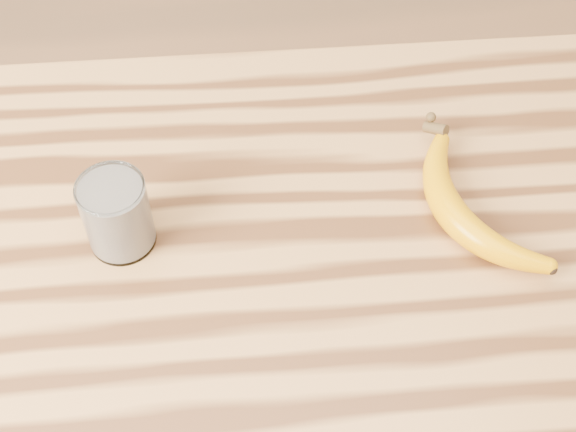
{
  "coord_description": "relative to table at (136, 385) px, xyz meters",
  "views": [
    {
      "loc": [
        0.14,
        -0.41,
        1.6
      ],
      "look_at": [
        0.18,
        0.1,
        0.93
      ],
      "focal_mm": 50.0,
      "sensor_mm": 36.0,
      "label": 1
    }
  ],
  "objects": [
    {
      "name": "table",
      "position": [
        0.0,
        0.0,
        0.0
      ],
      "size": [
        1.2,
        0.8,
        0.9
      ],
      "color": "#AB743C",
      "rests_on": "ground"
    },
    {
      "name": "smoothie_glass",
      "position": [
        0.0,
        0.11,
        0.17
      ],
      "size": [
        0.07,
        0.07,
        0.09
      ],
      "color": "white",
      "rests_on": "table"
    },
    {
      "name": "banana",
      "position": [
        0.36,
        0.1,
        0.15
      ],
      "size": [
        0.21,
        0.31,
        0.04
      ],
      "primitive_type": null,
      "rotation": [
        0.0,
        0.0,
        0.39
      ],
      "color": "#D58900",
      "rests_on": "table"
    }
  ]
}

